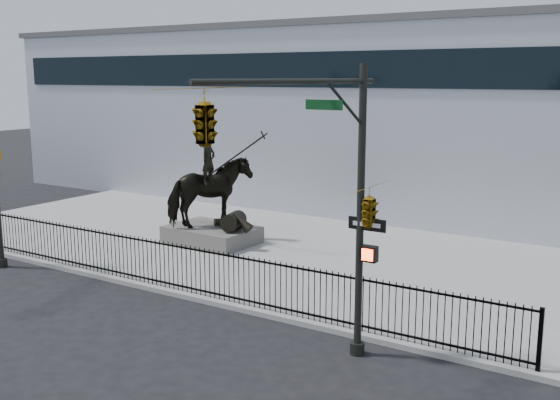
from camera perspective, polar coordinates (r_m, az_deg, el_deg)
The scene contains 7 objects.
ground at distance 20.24m, azimuth -11.92°, elevation -8.87°, with size 120.00×120.00×0.00m, color black.
plaza at distance 25.44m, azimuth -0.88°, elevation -4.38°, with size 30.00×12.00×0.15m, color gray.
building at distance 36.21m, azimuth 10.51°, elevation 7.06°, with size 44.00×14.00×9.00m, color #B1B8C1.
picket_fence at distance 20.82m, azimuth -9.62°, elevation -5.61°, with size 22.10×0.10×1.50m.
statue_plinth at distance 26.37m, azimuth -5.95°, elevation -3.00°, with size 3.46×2.38×0.65m, color #504D49.
equestrian_statue at distance 25.98m, azimuth -5.91°, elevation 0.59°, with size 4.44×2.87×3.76m.
traffic_signal_right at distance 13.62m, azimuth 1.12°, elevation 2.90°, with size 2.17×6.86×7.00m.
Camera 1 is at (13.45, -13.55, 6.71)m, focal length 42.00 mm.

